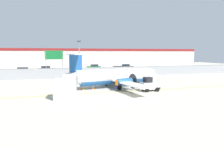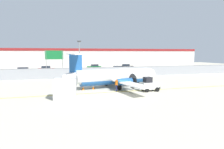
{
  "view_description": "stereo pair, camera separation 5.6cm",
  "coord_description": "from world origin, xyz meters",
  "views": [
    {
      "loc": [
        -7.31,
        -22.14,
        4.99
      ],
      "look_at": [
        0.99,
        6.24,
        1.8
      ],
      "focal_mm": 32.0,
      "sensor_mm": 36.0,
      "label": 1
    },
    {
      "loc": [
        -7.26,
        -22.16,
        4.99
      ],
      "look_at": [
        0.99,
        6.24,
        1.8
      ],
      "focal_mm": 32.0,
      "sensor_mm": 36.0,
      "label": 2
    }
  ],
  "objects": [
    {
      "name": "parked_car_0",
      "position": [
        -14.2,
        28.53,
        0.89
      ],
      "size": [
        4.27,
        2.14,
        1.58
      ],
      "rotation": [
        0.0,
        0.0,
        -0.04
      ],
      "color": "black",
      "rests_on": "parking_lot_strip"
    },
    {
      "name": "parked_car_3",
      "position": [
        4.04,
        35.75,
        0.89
      ],
      "size": [
        4.32,
        2.26,
        1.58
      ],
      "rotation": [
        0.0,
        0.0,
        3.06
      ],
      "color": "#19662D",
      "rests_on": "parking_lot_strip"
    },
    {
      "name": "traffic_cone_near_right",
      "position": [
        -2.16,
        4.73,
        0.31
      ],
      "size": [
        0.36,
        0.36,
        0.64
      ],
      "color": "orange",
      "rests_on": "ground"
    },
    {
      "name": "perimeter_fence",
      "position": [
        0.0,
        18.0,
        1.12
      ],
      "size": [
        98.0,
        0.1,
        2.1
      ],
      "color": "gray",
      "rests_on": "ground"
    },
    {
      "name": "background_building",
      "position": [
        0.0,
        47.99,
        3.26
      ],
      "size": [
        91.0,
        8.1,
        6.5
      ],
      "color": "beige",
      "rests_on": "ground"
    },
    {
      "name": "parked_car_2",
      "position": [
        -1.68,
        30.27,
        0.89
      ],
      "size": [
        4.21,
        2.02,
        1.58
      ],
      "rotation": [
        0.0,
        0.0,
        3.15
      ],
      "color": "black",
      "rests_on": "parking_lot_strip"
    },
    {
      "name": "apron_light_pole",
      "position": [
        -2.69,
        15.47,
        4.3
      ],
      "size": [
        0.7,
        0.3,
        7.27
      ],
      "color": "slate",
      "rests_on": "ground"
    },
    {
      "name": "highway_sign",
      "position": [
        -7.21,
        20.22,
        4.14
      ],
      "size": [
        3.6,
        0.14,
        5.5
      ],
      "color": "slate",
      "rests_on": "ground"
    },
    {
      "name": "traffic_cone_near_left",
      "position": [
        -3.59,
        4.58,
        0.31
      ],
      "size": [
        0.36,
        0.36,
        0.64
      ],
      "color": "orange",
      "rests_on": "ground"
    },
    {
      "name": "ground_plane",
      "position": [
        0.0,
        2.0,
        0.0
      ],
      "size": [
        140.0,
        140.0,
        0.01
      ],
      "color": "#B2AD99"
    },
    {
      "name": "parked_car_4",
      "position": [
        8.7,
        27.29,
        0.89
      ],
      "size": [
        4.35,
        2.33,
        1.58
      ],
      "rotation": [
        0.0,
        0.0,
        -0.1
      ],
      "color": "#B28C19",
      "rests_on": "parking_lot_strip"
    },
    {
      "name": "cargo_container",
      "position": [
        -6.18,
        -0.03,
        1.1
      ],
      "size": [
        2.63,
        2.28,
        2.2
      ],
      "rotation": [
        0.0,
        0.0,
        -0.13
      ],
      "color": "silver",
      "rests_on": "ground"
    },
    {
      "name": "baggage_tug",
      "position": [
        4.69,
        1.28,
        0.86
      ],
      "size": [
        2.36,
        1.44,
        1.88
      ],
      "rotation": [
        0.0,
        0.0,
        0.03
      ],
      "color": "silver",
      "rests_on": "ground"
    },
    {
      "name": "parked_car_5",
      "position": [
        13.65,
        34.54,
        0.89
      ],
      "size": [
        4.39,
        2.43,
        1.58
      ],
      "rotation": [
        0.0,
        0.0,
        -0.13
      ],
      "color": "black",
      "rests_on": "parking_lot_strip"
    },
    {
      "name": "ground_crew_worker",
      "position": [
        0.45,
        2.3,
        0.95
      ],
      "size": [
        0.38,
        0.55,
        1.7
      ],
      "rotation": [
        0.0,
        0.0,
        6.15
      ],
      "color": "#191E4C",
      "rests_on": "ground"
    },
    {
      "name": "parked_car_1",
      "position": [
        -9.24,
        31.86,
        0.89
      ],
      "size": [
        4.26,
        2.13,
        1.58
      ],
      "rotation": [
        0.0,
        0.0,
        0.04
      ],
      "color": "red",
      "rests_on": "parking_lot_strip"
    },
    {
      "name": "parking_lot_strip",
      "position": [
        0.0,
        29.5,
        0.06
      ],
      "size": [
        98.0,
        17.0,
        0.12
      ],
      "color": "#38383A",
      "rests_on": "ground"
    },
    {
      "name": "commuter_airplane",
      "position": [
        1.24,
        5.28,
        1.6
      ],
      "size": [
        14.67,
        16.06,
        4.92
      ],
      "rotation": [
        0.0,
        0.0,
        0.15
      ],
      "color": "white",
      "rests_on": "ground"
    }
  ]
}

